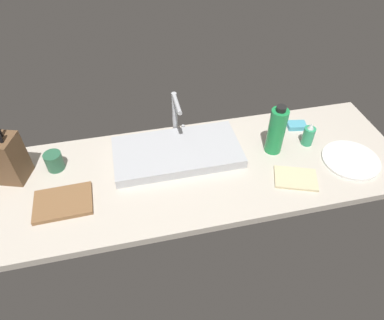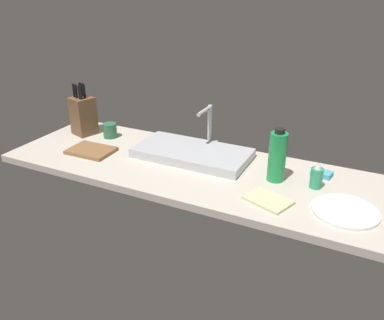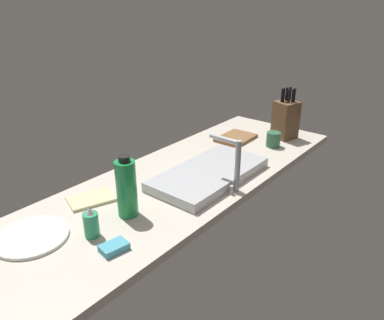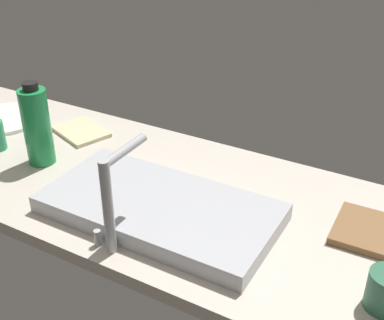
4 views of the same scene
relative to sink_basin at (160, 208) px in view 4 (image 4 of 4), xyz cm
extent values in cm
cube|color=beige|center=(6.09, -10.01, -3.97)|extent=(190.24, 62.72, 3.50)
cube|color=#B7BABF|center=(0.00, 0.00, 0.00)|extent=(57.35, 29.06, 4.43)
cylinder|color=#B7BABF|center=(2.20, 16.35, 9.31)|extent=(2.40, 2.40, 23.05)
cylinder|color=#B7BABF|center=(2.20, 9.26, 19.83)|extent=(2.00, 14.17, 2.00)
cylinder|color=#B7BABF|center=(5.70, 16.35, -0.22)|extent=(1.60, 1.60, 4.00)
cylinder|color=#1E8E47|center=(44.26, -5.64, 8.94)|extent=(7.77, 7.77, 22.32)
cylinder|color=black|center=(44.26, -5.64, 21.20)|extent=(4.27, 4.27, 2.20)
cylinder|color=white|center=(76.06, -20.36, -1.62)|extent=(25.53, 25.53, 1.20)
cube|color=beige|center=(46.79, -25.57, -1.62)|extent=(21.08, 17.87, 1.20)
camera|label=1|loc=(-18.36, -113.51, 106.72)|focal=32.16mm
camera|label=2|loc=(80.25, -163.36, 80.62)|focal=36.95mm
camera|label=3|loc=(125.43, 91.88, 76.22)|focal=35.37mm
camera|label=4|loc=(-56.32, 83.65, 70.90)|focal=46.99mm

